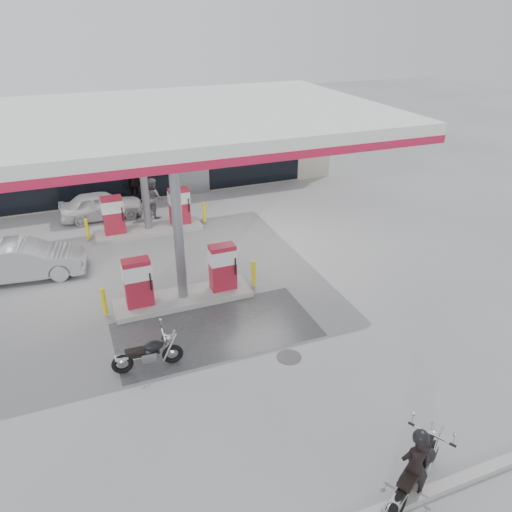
# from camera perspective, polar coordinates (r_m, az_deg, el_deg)

# --- Properties ---
(ground) EXTENTS (90.00, 90.00, 0.00)m
(ground) POSITION_cam_1_polar(r_m,az_deg,el_deg) (15.17, -6.41, -8.78)
(ground) COLOR gray
(ground) RESTS_ON ground
(wet_patch) EXTENTS (6.00, 3.00, 0.00)m
(wet_patch) POSITION_cam_1_polar(r_m,az_deg,el_deg) (15.28, -4.59, -8.40)
(wet_patch) COLOR #4C4C4F
(wet_patch) RESTS_ON ground
(drain_cover) EXTENTS (0.70, 0.70, 0.01)m
(drain_cover) POSITION_cam_1_polar(r_m,az_deg,el_deg) (14.21, 3.80, -11.45)
(drain_cover) COLOR #38383A
(drain_cover) RESTS_ON ground
(store_building) EXTENTS (22.00, 8.22, 4.00)m
(store_building) POSITION_cam_1_polar(r_m,az_deg,el_deg) (28.90, -15.48, 12.36)
(store_building) COLOR beige
(store_building) RESTS_ON ground
(canopy) EXTENTS (16.00, 10.02, 5.51)m
(canopy) POSITION_cam_1_polar(r_m,az_deg,el_deg) (17.61, -11.91, 14.77)
(canopy) COLOR silver
(canopy) RESTS_ON ground
(pump_island_near) EXTENTS (5.14, 1.30, 1.78)m
(pump_island_near) POSITION_cam_1_polar(r_m,az_deg,el_deg) (16.44, -8.44, -2.93)
(pump_island_near) COLOR #9E9E99
(pump_island_near) RESTS_ON ground
(pump_island_far) EXTENTS (5.14, 1.30, 1.78)m
(pump_island_far) POSITION_cam_1_polar(r_m,az_deg,el_deg) (21.77, -12.28, 4.44)
(pump_island_far) COLOR #9E9E99
(pump_island_far) RESTS_ON ground
(main_motorcycle) EXTENTS (2.02, 1.25, 1.14)m
(main_motorcycle) POSITION_cam_1_polar(r_m,az_deg,el_deg) (11.25, 17.86, -22.44)
(main_motorcycle) COLOR black
(main_motorcycle) RESTS_ON ground
(biker_main) EXTENTS (0.69, 0.55, 1.67)m
(biker_main) POSITION_cam_1_polar(r_m,az_deg,el_deg) (10.88, 17.69, -21.98)
(biker_main) COLOR black
(biker_main) RESTS_ON ground
(parked_motorcycle) EXTENTS (1.92, 0.74, 0.99)m
(parked_motorcycle) POSITION_cam_1_polar(r_m,az_deg,el_deg) (13.88, -12.18, -10.92)
(parked_motorcycle) COLOR black
(parked_motorcycle) RESTS_ON ground
(sedan_white) EXTENTS (3.69, 1.50, 1.25)m
(sedan_white) POSITION_cam_1_polar(r_m,az_deg,el_deg) (23.79, -17.26, 5.56)
(sedan_white) COLOR silver
(sedan_white) RESTS_ON ground
(attendant) EXTENTS (0.97, 1.08, 1.82)m
(attendant) POSITION_cam_1_polar(r_m,az_deg,el_deg) (23.32, -11.68, 6.56)
(attendant) COLOR slate
(attendant) RESTS_ON ground
(hatchback_silver) EXTENTS (4.29, 1.87, 1.37)m
(hatchback_silver) POSITION_cam_1_polar(r_m,az_deg,el_deg) (19.47, -25.03, -0.46)
(hatchback_silver) COLOR #A1A4A9
(hatchback_silver) RESTS_ON ground
(biker_walking) EXTENTS (1.25, 0.75, 2.00)m
(biker_walking) POSITION_cam_1_polar(r_m,az_deg,el_deg) (25.23, -13.77, 8.11)
(biker_walking) COLOR black
(biker_walking) RESTS_ON ground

